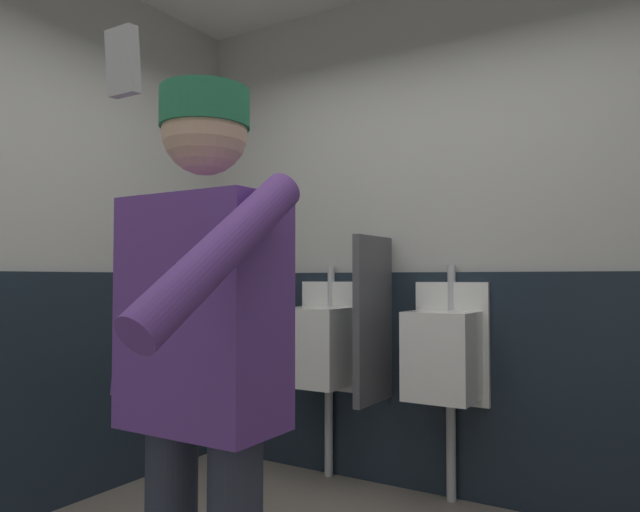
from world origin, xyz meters
The scene contains 7 objects.
wall_back centered at (0.00, 1.66, 1.42)m, with size 3.91×0.12×2.84m, color #B2B2AD.
wainscot_band_back centered at (0.00, 1.59, 0.60)m, with size 3.31×0.03×1.20m, color #19232D.
urinal_left centered at (-0.71, 1.44, 0.78)m, with size 0.40×0.34×1.24m.
urinal_middle centered at (0.04, 1.44, 0.78)m, with size 0.40×0.34×1.24m.
privacy_divider_panel centered at (-0.33, 1.37, 0.95)m, with size 0.04×0.40×0.90m, color #4C4C51.
person centered at (0.02, -0.35, 0.98)m, with size 0.64×0.60×1.67m.
cell_phone centered at (0.30, -0.85, 1.53)m, with size 0.06×0.02×0.11m, color silver.
Camera 1 is at (1.08, -1.50, 1.17)m, focal length 32.95 mm.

